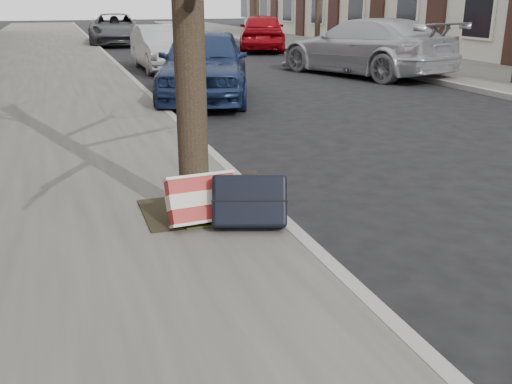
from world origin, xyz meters
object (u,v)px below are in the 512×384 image
object	(u,v)px
car_near_mid	(163,48)
suitcase_navy	(250,201)
suitcase_red	(202,199)
car_near_front	(204,63)

from	to	relation	value
car_near_mid	suitcase_navy	bearing A→B (deg)	-97.95
suitcase_red	car_near_front	distance (m)	7.36
suitcase_red	car_near_mid	distance (m)	12.68
car_near_front	car_near_mid	bearing A→B (deg)	106.49
suitcase_navy	car_near_mid	world-z (taller)	car_near_mid
suitcase_navy	car_near_front	distance (m)	7.49
car_near_mid	car_near_front	bearing A→B (deg)	-92.05
suitcase_red	car_near_mid	bearing A→B (deg)	77.40
car_near_front	suitcase_navy	bearing A→B (deg)	-83.67
suitcase_navy	car_near_mid	size ratio (longest dim) A/B	0.16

